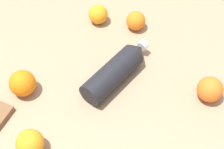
# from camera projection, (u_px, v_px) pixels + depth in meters

# --- Properties ---
(ground_plane) EXTENTS (2.40, 2.40, 0.00)m
(ground_plane) POSITION_uv_depth(u_px,v_px,m) (104.00, 70.00, 1.02)
(ground_plane) COLOR #9E7F60
(water_bottle) EXTENTS (0.25, 0.18, 0.07)m
(water_bottle) POSITION_uv_depth(u_px,v_px,m) (117.00, 70.00, 0.98)
(water_bottle) COLOR black
(water_bottle) RESTS_ON ground_plane
(orange_0) EXTENTS (0.06, 0.06, 0.06)m
(orange_0) POSITION_uv_depth(u_px,v_px,m) (136.00, 21.00, 1.11)
(orange_0) COLOR orange
(orange_0) RESTS_ON ground_plane
(orange_1) EXTENTS (0.07, 0.07, 0.07)m
(orange_1) POSITION_uv_depth(u_px,v_px,m) (30.00, 143.00, 0.84)
(orange_1) COLOR orange
(orange_1) RESTS_ON ground_plane
(orange_2) EXTENTS (0.08, 0.08, 0.08)m
(orange_2) POSITION_uv_depth(u_px,v_px,m) (23.00, 83.00, 0.95)
(orange_2) COLOR orange
(orange_2) RESTS_ON ground_plane
(orange_4) EXTENTS (0.07, 0.07, 0.07)m
(orange_4) POSITION_uv_depth(u_px,v_px,m) (210.00, 89.00, 0.94)
(orange_4) COLOR orange
(orange_4) RESTS_ON ground_plane
(orange_5) EXTENTS (0.06, 0.06, 0.06)m
(orange_5) POSITION_uv_depth(u_px,v_px,m) (98.00, 14.00, 1.13)
(orange_5) COLOR orange
(orange_5) RESTS_ON ground_plane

